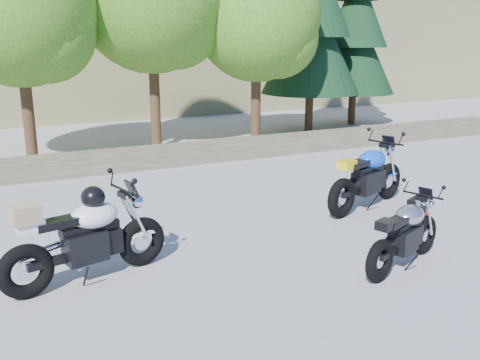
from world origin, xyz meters
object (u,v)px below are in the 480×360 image
object	(u,v)px
white_bike	(85,236)
silver_bike	(405,235)
blue_bike	(368,178)
backpack	(417,211)

from	to	relation	value
white_bike	silver_bike	bearing A→B (deg)	-32.63
silver_bike	blue_bike	xyz separation A→B (m)	(1.22, 2.31, 0.11)
silver_bike	backpack	xyz separation A→B (m)	(1.43, 1.25, -0.25)
silver_bike	white_bike	bearing A→B (deg)	139.57
blue_bike	silver_bike	bearing A→B (deg)	-137.43
blue_bike	backpack	size ratio (longest dim) A/B	5.23
blue_bike	backpack	bearing A→B (deg)	-98.43
silver_bike	white_bike	world-z (taller)	white_bike
backpack	blue_bike	bearing A→B (deg)	78.56
white_bike	backpack	distance (m)	5.38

